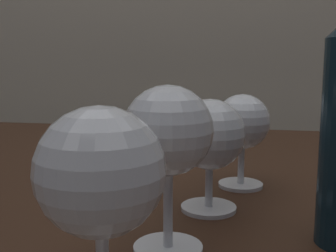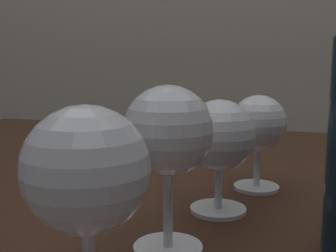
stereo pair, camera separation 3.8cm
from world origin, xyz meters
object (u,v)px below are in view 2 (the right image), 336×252
Objects in this scene: wine_glass_merlot at (219,138)px; wine_glass_cabernet at (86,172)px; wine_glass_white at (168,133)px; wine_glass_port at (258,126)px.

wine_glass_cabernet is at bearing -103.83° from wine_glass_merlot.
wine_glass_cabernet is at bearing -103.53° from wine_glass_white.
wine_glass_port is (0.04, 0.10, 0.00)m from wine_glass_merlot.
wine_glass_cabernet is 1.15× the size of wine_glass_port.
wine_glass_cabernet is at bearing -105.82° from wine_glass_port.
wine_glass_merlot is at bearing 75.89° from wine_glass_white.
wine_glass_merlot is (0.06, 0.23, -0.02)m from wine_glass_cabernet.
wine_glass_white reaches higher than wine_glass_cabernet.
wine_glass_white reaches higher than wine_glass_port.
wine_glass_merlot reaches higher than wine_glass_port.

